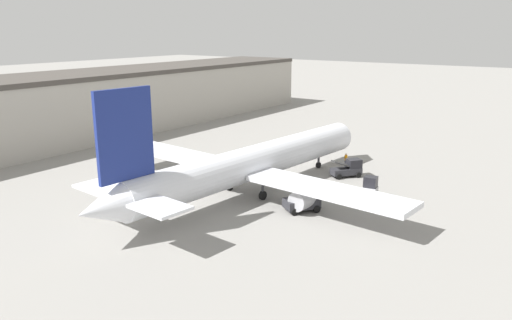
{
  "coord_description": "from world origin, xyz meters",
  "views": [
    {
      "loc": [
        -40.87,
        -28.66,
        16.61
      ],
      "look_at": [
        0.0,
        0.0,
        3.39
      ],
      "focal_mm": 35.0,
      "sensor_mm": 36.0,
      "label": 1
    }
  ],
  "objects_px": {
    "baggage_tug": "(305,200)",
    "pushback_tug": "(369,189)",
    "belt_loader_truck": "(348,169)",
    "ground_crew_worker": "(346,159)",
    "airplane": "(249,164)"
  },
  "relations": [
    {
      "from": "airplane",
      "to": "baggage_tug",
      "type": "xyz_separation_m",
      "value": [
        -1.0,
        -7.13,
        -2.13
      ]
    },
    {
      "from": "airplane",
      "to": "baggage_tug",
      "type": "bearing_deg",
      "value": -92.67
    },
    {
      "from": "ground_crew_worker",
      "to": "pushback_tug",
      "type": "xyz_separation_m",
      "value": [
        -9.75,
        -7.1,
        0.08
      ]
    },
    {
      "from": "airplane",
      "to": "belt_loader_truck",
      "type": "height_order",
      "value": "airplane"
    },
    {
      "from": "ground_crew_worker",
      "to": "pushback_tug",
      "type": "relative_size",
      "value": 0.63
    },
    {
      "from": "ground_crew_worker",
      "to": "baggage_tug",
      "type": "bearing_deg",
      "value": -76.87
    },
    {
      "from": "airplane",
      "to": "belt_loader_truck",
      "type": "xyz_separation_m",
      "value": [
        11.49,
        -5.77,
        -2.23
      ]
    },
    {
      "from": "pushback_tug",
      "to": "baggage_tug",
      "type": "bearing_deg",
      "value": 143.96
    },
    {
      "from": "baggage_tug",
      "to": "belt_loader_truck",
      "type": "relative_size",
      "value": 1.01
    },
    {
      "from": "baggage_tug",
      "to": "pushback_tug",
      "type": "relative_size",
      "value": 1.39
    },
    {
      "from": "belt_loader_truck",
      "to": "pushback_tug",
      "type": "relative_size",
      "value": 1.38
    },
    {
      "from": "airplane",
      "to": "ground_crew_worker",
      "type": "relative_size",
      "value": 23.85
    },
    {
      "from": "airplane",
      "to": "belt_loader_truck",
      "type": "relative_size",
      "value": 10.88
    },
    {
      "from": "pushback_tug",
      "to": "ground_crew_worker",
      "type": "bearing_deg",
      "value": 28.49
    },
    {
      "from": "baggage_tug",
      "to": "ground_crew_worker",
      "type": "bearing_deg",
      "value": 46.9
    }
  ]
}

